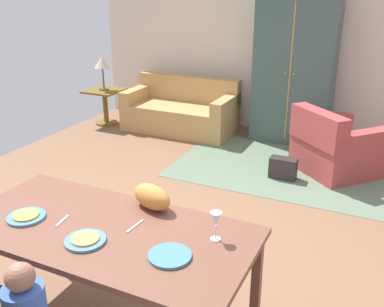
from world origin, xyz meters
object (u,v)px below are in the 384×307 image
plate_near_man (26,217)px  handbag (283,168)px  armchair (335,148)px  table_lamp (102,64)px  plate_near_woman (170,256)px  side_table (105,102)px  dining_table (104,237)px  cat (152,197)px  armoire (295,70)px  couch (181,111)px  plate_near_child (85,241)px  wine_glass (216,220)px

plate_near_man → handbag: bearing=71.4°
plate_near_man → armchair: 3.81m
table_lamp → handbag: size_ratio=1.69×
plate_near_woman → side_table: 5.11m
dining_table → cat: bearing=67.4°
plate_near_woman → armoire: bearing=94.2°
cat → table_lamp: (-2.91, 3.42, 0.16)m
table_lamp → cat: bearing=-49.6°
couch → armchair: 2.57m
armoire → table_lamp: size_ratio=3.89×
handbag → plate_near_man: bearing=-108.6°
plate_near_child → wine_glass: (0.70, 0.36, 0.12)m
plate_near_woman → cat: (-0.38, 0.46, 0.08)m
wine_glass → table_lamp: 5.00m
wine_glass → couch: size_ratio=0.11×
wine_glass → plate_near_child: bearing=-152.7°
couch → dining_table: bearing=-69.9°
table_lamp → wine_glass: bearing=-46.1°
plate_near_woman → side_table: size_ratio=0.43×
handbag → plate_near_woman: bearing=-88.9°
plate_near_woman → plate_near_child: bearing=-171.5°
plate_near_child → wine_glass: wine_glass is taller
cat → side_table: size_ratio=0.55×
cat → armoire: bearing=106.5°
plate_near_child → handbag: plate_near_child is taller
wine_glass → side_table: wine_glass is taller
side_table → dining_table: bearing=-53.8°
plate_near_man → plate_near_woman: size_ratio=1.00×
couch → handbag: (1.95, -1.16, -0.17)m
plate_near_woman → armoire: size_ratio=0.12×
plate_near_woman → table_lamp: table_lamp is taller
handbag → dining_table: bearing=-99.4°
plate_near_woman → dining_table: bearing=169.4°
dining_table → side_table: (-2.76, 3.78, -0.31)m
plate_near_child → plate_near_woman: size_ratio=1.00×
cat → armchair: size_ratio=0.27×
couch → armoire: armoire is taller
plate_near_child → side_table: bearing=124.9°
wine_glass → dining_table: bearing=-165.5°
dining_table → table_lamp: size_ratio=3.59×
couch → armoire: size_ratio=0.82×
wine_glass → couch: bearing=119.4°
side_table → armchair: bearing=-6.7°
plate_near_woman → side_table: (-3.30, 3.88, -0.39)m
wine_glass → couch: (-2.17, 3.86, -0.59)m
plate_near_woman → table_lamp: 5.10m
plate_near_man → couch: bearing=102.8°
dining_table → wine_glass: (0.70, 0.18, 0.20)m
armoire → handbag: bearing=-79.4°
couch → armoire: (1.69, 0.27, 0.75)m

